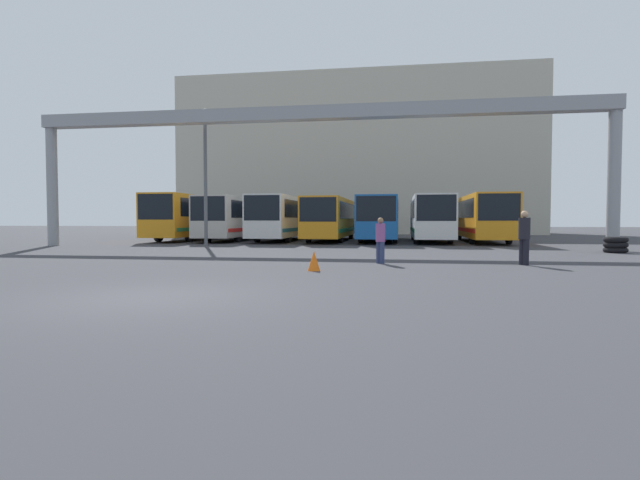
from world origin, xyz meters
TOP-DOWN VIEW (x-y plane):
  - ground_plane at (0.00, 0.00)m, footprint 200.00×200.00m
  - building_backdrop at (0.00, 48.46)m, footprint 38.67×12.00m
  - overhead_gantry at (0.00, 17.17)m, footprint 30.73×0.80m
  - bus_slot_0 at (-10.36, 26.27)m, footprint 2.59×11.82m
  - bus_slot_1 at (-6.91, 26.43)m, footprint 2.46×12.15m
  - bus_slot_2 at (-3.45, 26.46)m, footprint 2.46×12.20m
  - bus_slot_3 at (0.00, 26.55)m, footprint 2.45×12.40m
  - bus_slot_4 at (3.45, 26.47)m, footprint 2.55×12.23m
  - bus_slot_5 at (6.91, 26.18)m, footprint 2.46×11.66m
  - bus_slot_6 at (10.36, 26.38)m, footprint 2.53×12.06m
  - pedestrian_near_left at (4.17, 8.37)m, footprint 0.33×0.33m
  - pedestrian_near_right at (8.94, 8.54)m, footprint 0.38×0.38m
  - traffic_cone at (2.32, 5.55)m, footprint 0.37×0.37m
  - tire_stack at (14.62, 15.69)m, footprint 1.04×1.04m
  - lamp_post at (-6.09, 18.06)m, footprint 0.36×0.36m

SIDE VIEW (x-z plane):
  - ground_plane at x=0.00m, z-range 0.00..0.00m
  - traffic_cone at x=2.32m, z-range 0.00..0.59m
  - tire_stack at x=14.62m, z-range 0.00..0.72m
  - pedestrian_near_left at x=4.17m, z-range 0.05..1.63m
  - pedestrian_near_right at x=8.94m, z-range 0.06..1.87m
  - bus_slot_3 at x=0.00m, z-range 0.23..3.19m
  - bus_slot_4 at x=3.45m, z-range 0.23..3.24m
  - bus_slot_5 at x=6.91m, z-range 0.24..3.29m
  - bus_slot_1 at x=-6.91m, z-range 0.24..3.30m
  - bus_slot_6 at x=10.36m, z-range 0.24..3.33m
  - bus_slot_2 at x=-3.45m, z-range 0.24..3.35m
  - bus_slot_0 at x=-10.36m, z-range 0.25..3.48m
  - lamp_post at x=-6.09m, z-range 0.36..8.14m
  - overhead_gantry at x=0.00m, z-range 2.56..10.04m
  - building_backdrop at x=0.00m, z-range 0.00..17.03m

